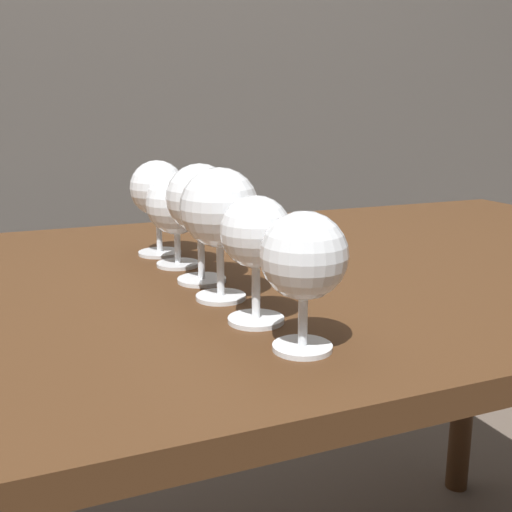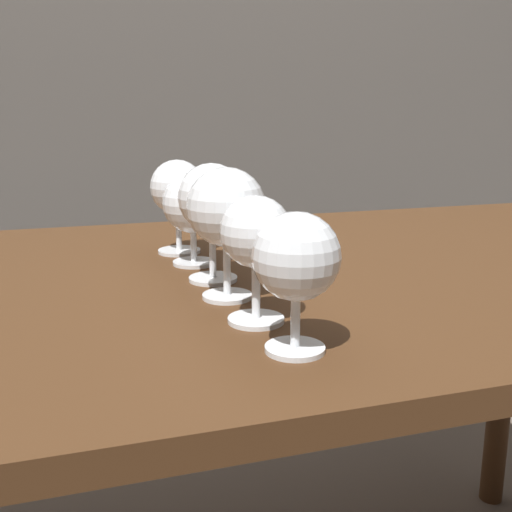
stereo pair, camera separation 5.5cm
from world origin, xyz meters
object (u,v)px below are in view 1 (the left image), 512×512
object	(u,v)px
wine_glass_cabernet	(158,190)
wine_glass_chardonnay	(256,234)
wine_glass_rose	(304,258)
wine_glass_port	(220,210)
wine_glass_merlot	(176,206)
wine_glass_amber	(200,200)

from	to	relation	value
wine_glass_cabernet	wine_glass_chardonnay	bearing A→B (deg)	-86.96
wine_glass_rose	wine_glass_port	bearing A→B (deg)	95.66
wine_glass_port	wine_glass_merlot	size ratio (longest dim) A/B	1.17
wine_glass_rose	wine_glass_port	size ratio (longest dim) A/B	0.84
wine_glass_rose	wine_glass_chardonnay	bearing A→B (deg)	96.70
wine_glass_port	wine_glass_merlot	distance (m)	0.17
wine_glass_amber	wine_glass_chardonnay	bearing A→B (deg)	-88.15
wine_glass_chardonnay	wine_glass_port	world-z (taller)	wine_glass_port
wine_glass_port	wine_glass_rose	bearing A→B (deg)	-84.34
wine_glass_chardonnay	wine_glass_port	size ratio (longest dim) A/B	0.87
wine_glass_chardonnay	wine_glass_merlot	bearing A→B (deg)	92.50
wine_glass_cabernet	wine_glass_amber	bearing A→B (deg)	-85.79
wine_glass_port	wine_glass_merlot	xyz separation A→B (m)	(-0.00, 0.17, -0.02)
wine_glass_port	wine_glass_amber	world-z (taller)	wine_glass_port
wine_glass_chardonnay	wine_glass_merlot	xyz separation A→B (m)	(-0.01, 0.26, -0.01)
wine_glass_rose	wine_glass_merlot	world-z (taller)	wine_glass_merlot
wine_glass_amber	wine_glass_port	bearing A→B (deg)	-91.35
wine_glass_merlot	wine_glass_cabernet	size ratio (longest dim) A/B	0.92
wine_glass_rose	wine_glass_chardonnay	xyz separation A→B (m)	(-0.01, 0.09, 0.01)
wine_glass_rose	wine_glass_cabernet	distance (m)	0.43
wine_glass_rose	wine_glass_cabernet	world-z (taller)	wine_glass_cabernet
wine_glass_rose	wine_glass_cabernet	bearing A→B (deg)	93.79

